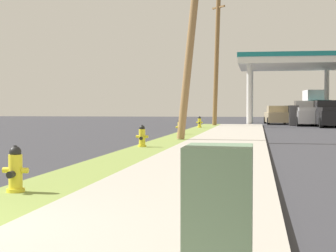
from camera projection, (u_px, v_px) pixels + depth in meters
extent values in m
cylinder|color=yellow|center=(16.00, 190.00, 8.99)|extent=(0.29, 0.29, 0.06)
cylinder|color=yellow|center=(15.00, 173.00, 8.98)|extent=(0.22, 0.22, 0.60)
sphere|color=black|center=(15.00, 152.00, 8.97)|extent=(0.19, 0.19, 0.19)
cylinder|color=black|center=(15.00, 147.00, 8.97)|extent=(0.06, 0.06, 0.05)
cylinder|color=yellow|center=(6.00, 170.00, 9.01)|extent=(0.10, 0.09, 0.09)
cylinder|color=yellow|center=(25.00, 170.00, 8.96)|extent=(0.10, 0.09, 0.09)
cylinder|color=black|center=(11.00, 175.00, 8.82)|extent=(0.11, 0.12, 0.11)
cylinder|color=yellow|center=(142.00, 146.00, 19.17)|extent=(0.29, 0.29, 0.06)
cylinder|color=yellow|center=(142.00, 138.00, 19.16)|extent=(0.22, 0.22, 0.60)
sphere|color=black|center=(142.00, 128.00, 19.15)|extent=(0.19, 0.19, 0.19)
cylinder|color=black|center=(142.00, 126.00, 19.15)|extent=(0.06, 0.06, 0.05)
cylinder|color=yellow|center=(137.00, 137.00, 19.18)|extent=(0.10, 0.09, 0.09)
cylinder|color=yellow|center=(147.00, 137.00, 19.13)|extent=(0.10, 0.09, 0.09)
cylinder|color=black|center=(141.00, 138.00, 18.99)|extent=(0.11, 0.12, 0.11)
cylinder|color=yellow|center=(180.00, 134.00, 28.10)|extent=(0.29, 0.29, 0.06)
cylinder|color=yellow|center=(180.00, 128.00, 28.10)|extent=(0.22, 0.22, 0.60)
sphere|color=black|center=(180.00, 121.00, 28.08)|extent=(0.19, 0.19, 0.19)
cylinder|color=black|center=(180.00, 120.00, 28.08)|extent=(0.06, 0.06, 0.05)
cylinder|color=yellow|center=(177.00, 127.00, 28.12)|extent=(0.10, 0.09, 0.09)
cylinder|color=yellow|center=(183.00, 127.00, 28.07)|extent=(0.10, 0.09, 0.09)
cylinder|color=black|center=(179.00, 128.00, 27.93)|extent=(0.11, 0.12, 0.11)
cylinder|color=yellow|center=(199.00, 127.00, 36.93)|extent=(0.29, 0.29, 0.06)
cylinder|color=yellow|center=(199.00, 123.00, 36.92)|extent=(0.22, 0.22, 0.60)
sphere|color=black|center=(199.00, 118.00, 36.91)|extent=(0.19, 0.19, 0.19)
cylinder|color=black|center=(199.00, 117.00, 36.91)|extent=(0.06, 0.06, 0.05)
cylinder|color=yellow|center=(197.00, 122.00, 36.94)|extent=(0.10, 0.09, 0.09)
cylinder|color=yellow|center=(202.00, 122.00, 36.89)|extent=(0.10, 0.09, 0.09)
cylinder|color=black|center=(199.00, 123.00, 36.75)|extent=(0.11, 0.12, 0.11)
cylinder|color=#937047|center=(192.00, 24.00, 23.58)|extent=(1.34, 0.82, 9.62)
cylinder|color=olive|center=(216.00, 63.00, 41.53)|extent=(0.75, 0.79, 9.25)
cube|color=olive|center=(219.00, 7.00, 41.21)|extent=(1.02, 1.13, 0.12)
cube|color=slate|center=(219.00, 211.00, 4.49)|extent=(0.53, 0.66, 1.05)
cylinder|color=silver|center=(249.00, 95.00, 44.69)|extent=(0.44, 0.44, 4.88)
cylinder|color=silver|center=(251.00, 97.00, 52.98)|extent=(0.44, 0.44, 4.88)
cylinder|color=silver|center=(327.00, 96.00, 51.89)|extent=(0.44, 0.44, 4.88)
cube|color=white|center=(291.00, 64.00, 48.20)|extent=(8.71, 10.20, 0.50)
cube|color=#197A7F|center=(291.00, 59.00, 48.18)|extent=(8.81, 10.30, 0.36)
cube|color=#47474C|center=(294.00, 116.00, 44.20)|extent=(0.70, 1.10, 1.60)
cube|color=#47474C|center=(288.00, 114.00, 52.49)|extent=(0.70, 1.10, 1.60)
cube|color=tan|center=(277.00, 117.00, 48.53)|extent=(2.12, 4.61, 0.85)
cube|color=tan|center=(277.00, 109.00, 48.29)|extent=(1.73, 2.13, 0.56)
cylinder|color=black|center=(265.00, 120.00, 50.31)|extent=(0.26, 0.61, 0.60)
cylinder|color=black|center=(285.00, 120.00, 50.16)|extent=(0.26, 0.61, 0.60)
cylinder|color=black|center=(268.00, 121.00, 46.93)|extent=(0.26, 0.61, 0.60)
cylinder|color=black|center=(289.00, 121.00, 46.77)|extent=(0.26, 0.61, 0.60)
cube|color=#197075|center=(316.00, 115.00, 54.60)|extent=(2.33, 6.50, 1.00)
cube|color=white|center=(315.00, 100.00, 55.32)|extent=(2.17, 4.07, 1.90)
cube|color=#197075|center=(320.00, 105.00, 52.53)|extent=(1.94, 2.14, 0.90)
cylinder|color=black|center=(331.00, 119.00, 51.88)|extent=(0.26, 0.77, 0.76)
cylinder|color=black|center=(310.00, 119.00, 52.08)|extent=(0.26, 0.77, 0.76)
cylinder|color=black|center=(322.00, 118.00, 57.15)|extent=(0.26, 0.77, 0.76)
cylinder|color=black|center=(303.00, 118.00, 57.35)|extent=(0.26, 0.77, 0.76)
cube|color=#BCBCC1|center=(308.00, 117.00, 44.54)|extent=(2.14, 5.45, 1.00)
cube|color=#BCBCC1|center=(307.00, 106.00, 45.48)|extent=(1.89, 2.10, 0.76)
cube|color=#BCBCC1|center=(310.00, 109.00, 43.35)|extent=(1.95, 2.96, 0.24)
cylinder|color=black|center=(293.00, 120.00, 46.81)|extent=(0.24, 0.77, 0.76)
cylinder|color=black|center=(317.00, 120.00, 46.56)|extent=(0.24, 0.77, 0.76)
cylinder|color=black|center=(298.00, 121.00, 42.55)|extent=(0.24, 0.77, 0.76)
cylinder|color=black|center=(324.00, 122.00, 42.30)|extent=(0.24, 0.77, 0.76)
cube|color=black|center=(330.00, 117.00, 41.40)|extent=(2.22, 5.48, 1.00)
cube|color=black|center=(328.00, 105.00, 42.34)|extent=(1.92, 2.13, 0.76)
cube|color=black|center=(333.00, 109.00, 40.20)|extent=(2.00, 2.99, 0.24)
cylinder|color=black|center=(313.00, 121.00, 43.66)|extent=(0.25, 0.77, 0.76)
cylinder|color=black|center=(321.00, 123.00, 39.39)|extent=(0.25, 0.77, 0.76)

